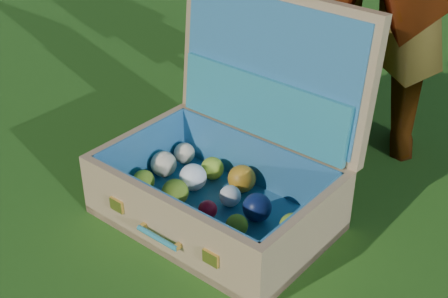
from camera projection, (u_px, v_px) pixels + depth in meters
ground at (259, 253)px, 1.82m from camera, size 60.00×60.00×0.00m
stray_ball at (141, 224)px, 1.88m from camera, size 0.06×0.06×0.06m
suitcase at (233, 156)px, 1.92m from camera, size 0.85×0.77×0.66m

